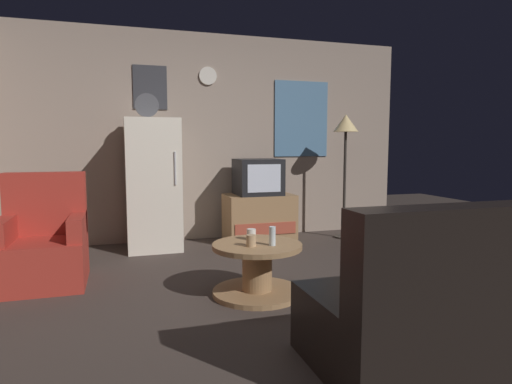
% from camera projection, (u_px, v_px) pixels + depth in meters
% --- Properties ---
extents(ground_plane, '(12.00, 12.00, 0.00)m').
position_uv_depth(ground_plane, '(275.00, 299.00, 3.43)').
color(ground_plane, '#3D332D').
extents(wall_with_art, '(5.20, 0.12, 2.59)m').
position_uv_depth(wall_with_art, '(212.00, 138.00, 5.61)').
color(wall_with_art, gray).
rests_on(wall_with_art, ground_plane).
extents(fridge, '(0.60, 0.62, 1.77)m').
position_uv_depth(fridge, '(153.00, 184.00, 5.03)').
color(fridge, silver).
rests_on(fridge, ground_plane).
extents(tv_stand, '(0.84, 0.53, 0.59)m').
position_uv_depth(tv_stand, '(259.00, 218.00, 5.46)').
color(tv_stand, '#9E754C').
rests_on(tv_stand, ground_plane).
extents(crt_tv, '(0.54, 0.51, 0.44)m').
position_uv_depth(crt_tv, '(258.00, 177.00, 5.40)').
color(crt_tv, black).
rests_on(crt_tv, tv_stand).
extents(standing_lamp, '(0.32, 0.32, 1.59)m').
position_uv_depth(standing_lamp, '(346.00, 133.00, 5.57)').
color(standing_lamp, '#332D28').
rests_on(standing_lamp, ground_plane).
extents(coffee_table, '(0.72, 0.72, 0.42)m').
position_uv_depth(coffee_table, '(257.00, 269.00, 3.52)').
color(coffee_table, '#9E754C').
rests_on(coffee_table, ground_plane).
extents(wine_glass, '(0.05, 0.05, 0.15)m').
position_uv_depth(wine_glass, '(272.00, 236.00, 3.42)').
color(wine_glass, silver).
rests_on(wine_glass, coffee_table).
extents(mug_ceramic_white, '(0.08, 0.08, 0.09)m').
position_uv_depth(mug_ceramic_white, '(251.00, 234.00, 3.63)').
color(mug_ceramic_white, silver).
rests_on(mug_ceramic_white, coffee_table).
extents(mug_ceramic_tan, '(0.08, 0.08, 0.09)m').
position_uv_depth(mug_ceramic_tan, '(251.00, 241.00, 3.39)').
color(mug_ceramic_tan, tan).
rests_on(mug_ceramic_tan, coffee_table).
extents(armchair, '(0.68, 0.68, 0.96)m').
position_uv_depth(armchair, '(44.00, 246.00, 3.78)').
color(armchair, '#A52D23').
rests_on(armchair, ground_plane).
extents(couch, '(1.70, 0.80, 0.92)m').
position_uv_depth(couch, '(466.00, 307.00, 2.41)').
color(couch, black).
rests_on(couch, ground_plane).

